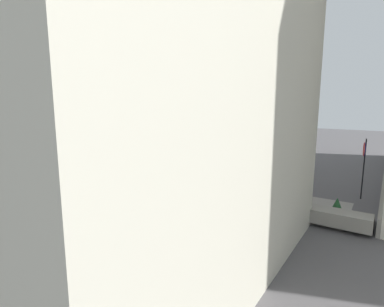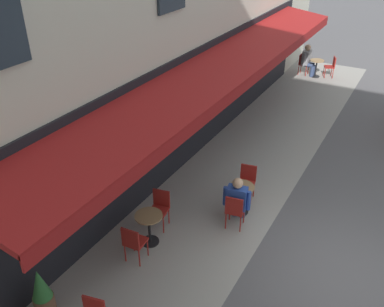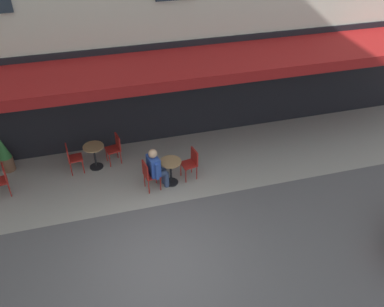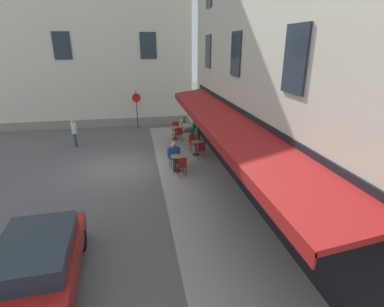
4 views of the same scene
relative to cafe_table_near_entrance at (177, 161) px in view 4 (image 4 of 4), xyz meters
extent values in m
plane|color=#565456|center=(0.88, 2.64, -0.49)|extent=(70.00, 70.00, 0.00)
cube|color=gray|center=(-2.37, -0.76, -0.49)|extent=(20.50, 3.20, 0.01)
cube|color=black|center=(-2.12, -2.33, 1.11)|extent=(16.00, 0.06, 3.20)
cube|color=maroon|center=(-2.12, -1.51, 2.36)|extent=(15.00, 1.70, 0.36)
cube|color=maroon|center=(-2.12, -0.68, 2.13)|extent=(15.00, 0.04, 0.28)
cube|color=#232D38|center=(-5.45, -2.32, 4.71)|extent=(1.10, 0.06, 1.70)
cube|color=#232D38|center=(-0.79, -2.32, 4.71)|extent=(1.10, 0.06, 1.70)
cube|color=#232D38|center=(3.88, -2.32, 4.71)|extent=(1.10, 0.06, 1.70)
cube|color=silver|center=(13.88, 6.14, 7.01)|extent=(10.00, 17.00, 15.00)
cube|color=gray|center=(8.82, 6.14, -0.19)|extent=(0.12, 17.00, 0.60)
cube|color=#232D38|center=(8.84, 0.64, 5.01)|extent=(0.06, 1.10, 1.70)
cube|color=#232D38|center=(8.84, 6.14, 5.01)|extent=(0.06, 1.10, 1.70)
cube|color=gray|center=(7.48, -1.56, -0.42)|extent=(2.40, 1.40, 0.15)
cube|color=gray|center=(7.48, -1.91, -0.27)|extent=(2.40, 1.05, 0.30)
cube|color=gray|center=(7.48, -2.26, -0.12)|extent=(2.40, 0.70, 0.45)
cylinder|color=black|center=(0.00, 0.00, -0.48)|extent=(0.40, 0.40, 0.03)
cylinder|color=black|center=(0.00, 0.00, -0.13)|extent=(0.06, 0.06, 0.72)
cylinder|color=#99754C|center=(0.00, 0.00, 0.24)|extent=(0.60, 0.60, 0.03)
cylinder|color=maroon|center=(0.35, 0.23, -0.27)|extent=(0.03, 0.03, 0.45)
cylinder|color=maroon|center=(0.40, -0.10, -0.27)|extent=(0.03, 0.03, 0.45)
cylinder|color=maroon|center=(0.68, 0.29, -0.27)|extent=(0.03, 0.03, 0.45)
cylinder|color=maroon|center=(0.74, -0.04, -0.27)|extent=(0.03, 0.03, 0.45)
cube|color=maroon|center=(0.54, 0.09, -0.02)|extent=(0.46, 0.46, 0.04)
cube|color=maroon|center=(0.72, 0.13, 0.21)|extent=(0.11, 0.40, 0.42)
cylinder|color=maroon|center=(-0.34, -0.24, -0.27)|extent=(0.03, 0.03, 0.45)
cylinder|color=maroon|center=(-0.40, 0.10, -0.27)|extent=(0.03, 0.03, 0.45)
cylinder|color=maroon|center=(-0.68, -0.30, -0.27)|extent=(0.03, 0.03, 0.45)
cylinder|color=maroon|center=(-0.74, 0.04, -0.27)|extent=(0.03, 0.03, 0.45)
cube|color=maroon|center=(-0.54, -0.10, -0.02)|extent=(0.47, 0.47, 0.04)
cube|color=maroon|center=(-0.72, -0.13, 0.21)|extent=(0.11, 0.40, 0.42)
cylinder|color=black|center=(5.03, -0.59, -0.48)|extent=(0.40, 0.40, 0.03)
cylinder|color=black|center=(5.03, -0.59, -0.13)|extent=(0.06, 0.06, 0.72)
cylinder|color=#99754C|center=(5.03, -0.59, 0.24)|extent=(0.60, 0.60, 0.03)
cylinder|color=maroon|center=(5.44, -0.49, -0.27)|extent=(0.03, 0.03, 0.45)
cylinder|color=maroon|center=(5.38, -0.83, -0.27)|extent=(0.03, 0.03, 0.45)
cylinder|color=maroon|center=(5.77, -0.55, -0.27)|extent=(0.03, 0.03, 0.45)
cylinder|color=maroon|center=(5.71, -0.88, -0.27)|extent=(0.03, 0.03, 0.45)
cube|color=maroon|center=(5.58, -0.69, -0.02)|extent=(0.46, 0.46, 0.04)
cube|color=maroon|center=(5.75, -0.72, 0.21)|extent=(0.11, 0.40, 0.42)
cylinder|color=maroon|center=(4.70, -0.84, -0.27)|extent=(0.03, 0.03, 0.45)
cylinder|color=maroon|center=(4.63, -0.51, -0.27)|extent=(0.03, 0.03, 0.45)
cylinder|color=maroon|center=(4.37, -0.91, -0.27)|extent=(0.03, 0.03, 0.45)
cylinder|color=maroon|center=(4.29, -0.58, -0.27)|extent=(0.03, 0.03, 0.45)
cube|color=maroon|center=(4.50, -0.71, -0.02)|extent=(0.48, 0.48, 0.04)
cube|color=maroon|center=(4.32, -0.75, 0.21)|extent=(0.12, 0.40, 0.42)
cylinder|color=black|center=(1.97, -1.30, -0.48)|extent=(0.40, 0.40, 0.03)
cylinder|color=black|center=(1.97, -1.30, -0.13)|extent=(0.06, 0.06, 0.72)
cylinder|color=#99754C|center=(1.97, -1.30, 0.24)|extent=(0.60, 0.60, 0.03)
cylinder|color=maroon|center=(1.63, -1.54, -0.27)|extent=(0.03, 0.03, 0.45)
cylinder|color=maroon|center=(1.56, -1.20, -0.27)|extent=(0.03, 0.03, 0.45)
cylinder|color=maroon|center=(1.30, -1.60, -0.27)|extent=(0.03, 0.03, 0.45)
cylinder|color=maroon|center=(1.23, -1.27, -0.27)|extent=(0.03, 0.03, 0.45)
cube|color=maroon|center=(1.43, -1.40, -0.02)|extent=(0.47, 0.47, 0.04)
cube|color=maroon|center=(1.25, -1.44, 0.21)|extent=(0.12, 0.40, 0.42)
cylinder|color=maroon|center=(2.33, -1.10, -0.27)|extent=(0.03, 0.03, 0.45)
cylinder|color=maroon|center=(2.36, -1.44, -0.27)|extent=(0.03, 0.03, 0.45)
cylinder|color=maroon|center=(2.67, -1.07, -0.27)|extent=(0.03, 0.03, 0.45)
cylinder|color=maroon|center=(2.70, -1.41, -0.27)|extent=(0.03, 0.03, 0.45)
cube|color=maroon|center=(2.52, -1.25, -0.02)|extent=(0.43, 0.43, 0.04)
cube|color=maroon|center=(2.70, -1.24, 0.21)|extent=(0.07, 0.40, 0.42)
cylinder|color=navy|center=(0.15, 0.12, -0.26)|extent=(0.14, 0.14, 0.47)
cylinder|color=navy|center=(0.31, 0.14, 0.00)|extent=(0.34, 0.20, 0.15)
cylinder|color=navy|center=(0.18, -0.06, -0.26)|extent=(0.14, 0.14, 0.47)
cylinder|color=navy|center=(0.34, -0.03, 0.00)|extent=(0.34, 0.20, 0.15)
cube|color=#28479E|center=(0.48, 0.08, 0.27)|extent=(0.33, 0.49, 0.55)
sphere|color=tan|center=(0.48, 0.08, 0.66)|extent=(0.24, 0.24, 0.24)
cylinder|color=#28479E|center=(0.44, 0.35, 0.25)|extent=(0.10, 0.10, 0.48)
cylinder|color=#28479E|center=(0.53, -0.18, 0.25)|extent=(0.10, 0.10, 0.48)
cylinder|color=navy|center=(4.76, 5.29, -0.09)|extent=(0.15, 0.15, 0.81)
cylinder|color=navy|center=(4.58, 5.25, -0.09)|extent=(0.15, 0.15, 0.81)
cube|color=silver|center=(4.67, 5.27, 0.60)|extent=(0.52, 0.36, 0.57)
sphere|color=tan|center=(4.67, 5.27, 1.01)|extent=(0.25, 0.25, 0.25)
cylinder|color=silver|center=(4.94, 5.33, 0.58)|extent=(0.10, 0.10, 0.50)
cylinder|color=silver|center=(4.39, 5.21, 0.58)|extent=(0.10, 0.10, 0.50)
cylinder|color=black|center=(8.05, 1.66, 0.81)|extent=(0.05, 0.05, 2.60)
cylinder|color=#192899|center=(8.01, 1.66, 1.66)|extent=(0.12, 0.55, 0.56)
cylinder|color=red|center=(7.99, 1.65, 1.66)|extent=(0.11, 0.58, 0.59)
cylinder|color=#2D2D33|center=(5.71, -1.88, -0.27)|extent=(0.38, 0.38, 0.44)
cone|color=#2D6B33|center=(5.71, -1.88, 0.20)|extent=(0.36, 0.36, 0.51)
cylinder|color=brown|center=(7.54, -1.58, -0.31)|extent=(0.43, 0.43, 0.36)
cone|color=#23562D|center=(7.54, -1.58, 0.11)|extent=(0.41, 0.41, 0.49)
cylinder|color=brown|center=(4.45, -1.86, -0.27)|extent=(0.37, 0.37, 0.45)
cone|color=#2D6B33|center=(4.45, -1.86, 0.27)|extent=(0.36, 0.36, 0.62)
cube|color=#A81E19|center=(-6.62, 4.20, 0.08)|extent=(4.39, 2.01, 0.55)
cube|color=#232D38|center=(-6.42, 4.22, 0.60)|extent=(2.49, 1.72, 0.48)
cylinder|color=black|center=(-5.21, 5.08, -0.19)|extent=(0.60, 0.20, 0.60)
cylinder|color=black|center=(-5.13, 3.48, -0.19)|extent=(0.60, 0.20, 0.60)
camera|label=1|loc=(8.83, -12.57, 3.60)|focal=27.99mm
camera|label=2|loc=(7.52, 2.91, 5.81)|focal=38.65mm
camera|label=3|loc=(1.83, 8.80, 6.89)|focal=38.44mm
camera|label=4|loc=(-12.72, 1.70, 5.05)|focal=27.91mm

